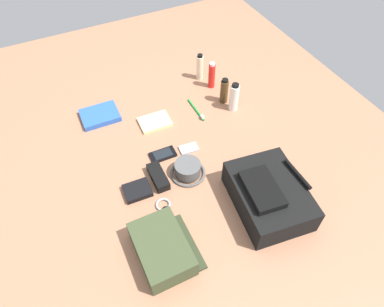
# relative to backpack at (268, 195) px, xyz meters

# --- Properties ---
(ground_plane) EXTENTS (2.64, 2.02, 0.02)m
(ground_plane) POSITION_rel_backpack_xyz_m (-0.34, -0.16, -0.07)
(ground_plane) COLOR #97664A
(ground_plane) RESTS_ON ground
(backpack) EXTENTS (0.38, 0.30, 0.15)m
(backpack) POSITION_rel_backpack_xyz_m (0.00, 0.00, 0.00)
(backpack) COLOR black
(backpack) RESTS_ON ground_plane
(toiletry_pouch) EXTENTS (0.25, 0.21, 0.09)m
(toiletry_pouch) POSITION_rel_backpack_xyz_m (0.01, -0.46, -0.02)
(toiletry_pouch) COLOR #384228
(toiletry_pouch) RESTS_ON ground_plane
(bucket_hat) EXTENTS (0.15, 0.15, 0.06)m
(bucket_hat) POSITION_rel_backpack_xyz_m (-0.28, -0.22, -0.04)
(bucket_hat) COLOR #4D4D4D
(bucket_hat) RESTS_ON ground_plane
(lotion_bottle) EXTENTS (0.04, 0.04, 0.15)m
(lotion_bottle) POSITION_rel_backpack_xyz_m (-0.85, 0.13, 0.01)
(lotion_bottle) COLOR beige
(lotion_bottle) RESTS_ON ground_plane
(sunscreen_spray) EXTENTS (0.04, 0.04, 0.15)m
(sunscreen_spray) POSITION_rel_backpack_xyz_m (-0.76, 0.16, 0.01)
(sunscreen_spray) COLOR red
(sunscreen_spray) RESTS_ON ground_plane
(cologne_bottle) EXTENTS (0.04, 0.04, 0.14)m
(cologne_bottle) POSITION_rel_backpack_xyz_m (-0.62, 0.16, 0.00)
(cologne_bottle) COLOR #473319
(cologne_bottle) RESTS_ON ground_plane
(toothpaste_tube) EXTENTS (0.05, 0.05, 0.16)m
(toothpaste_tube) POSITION_rel_backpack_xyz_m (-0.55, 0.17, 0.01)
(toothpaste_tube) COLOR white
(toothpaste_tube) RESTS_ON ground_plane
(paperback_novel) EXTENTS (0.15, 0.19, 0.03)m
(paperback_novel) POSITION_rel_backpack_xyz_m (-0.79, -0.46, -0.05)
(paperback_novel) COLOR blue
(paperback_novel) RESTS_ON ground_plane
(cell_phone) EXTENTS (0.07, 0.12, 0.01)m
(cell_phone) POSITION_rel_backpack_xyz_m (-0.42, -0.27, -0.06)
(cell_phone) COLOR black
(cell_phone) RESTS_ON ground_plane
(media_player) EXTENTS (0.06, 0.09, 0.01)m
(media_player) POSITION_rel_backpack_xyz_m (-0.40, -0.15, -0.06)
(media_player) COLOR #B7B7BC
(media_player) RESTS_ON ground_plane
(wristwatch) EXTENTS (0.07, 0.06, 0.01)m
(wristwatch) POSITION_rel_backpack_xyz_m (-0.17, -0.38, -0.06)
(wristwatch) COLOR #99999E
(wristwatch) RESTS_ON ground_plane
(toothbrush) EXTENTS (0.17, 0.01, 0.02)m
(toothbrush) POSITION_rel_backpack_xyz_m (-0.61, -0.00, -0.06)
(toothbrush) COLOR #198C33
(toothbrush) RESTS_ON ground_plane
(wallet) EXTENTS (0.10, 0.11, 0.02)m
(wallet) POSITION_rel_backpack_xyz_m (-0.28, -0.45, -0.05)
(wallet) COLOR black
(wallet) RESTS_ON ground_plane
(notepad) EXTENTS (0.12, 0.15, 0.02)m
(notepad) POSITION_rel_backpack_xyz_m (-0.63, -0.23, -0.05)
(notepad) COLOR beige
(notepad) RESTS_ON ground_plane
(sunglasses_case) EXTENTS (0.14, 0.06, 0.04)m
(sunglasses_case) POSITION_rel_backpack_xyz_m (-0.31, -0.34, -0.04)
(sunglasses_case) COLOR black
(sunglasses_case) RESTS_ON ground_plane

